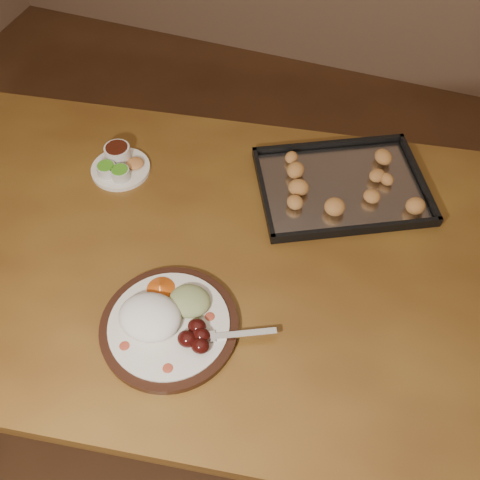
% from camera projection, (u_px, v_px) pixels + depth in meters
% --- Properties ---
extents(ground, '(4.00, 4.00, 0.00)m').
position_uv_depth(ground, '(221.00, 426.00, 1.71)').
color(ground, brown).
rests_on(ground, ground).
extents(dining_table, '(1.62, 1.12, 0.75)m').
position_uv_depth(dining_table, '(219.00, 277.00, 1.27)').
color(dining_table, brown).
rests_on(dining_table, ground).
extents(dinner_plate, '(0.35, 0.28, 0.06)m').
position_uv_depth(dinner_plate, '(167.00, 321.00, 1.07)').
color(dinner_plate, black).
rests_on(dinner_plate, dining_table).
extents(condiment_saucer, '(0.15, 0.15, 0.05)m').
position_uv_depth(condiment_saucer, '(119.00, 164.00, 1.34)').
color(condiment_saucer, white).
rests_on(condiment_saucer, dining_table).
extents(baking_tray, '(0.49, 0.44, 0.04)m').
position_uv_depth(baking_tray, '(342.00, 185.00, 1.31)').
color(baking_tray, black).
rests_on(baking_tray, dining_table).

